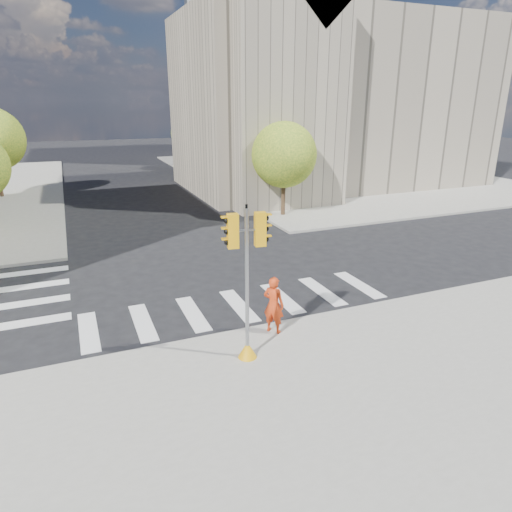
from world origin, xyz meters
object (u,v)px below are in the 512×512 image
at_px(traffic_signal, 247,296).
at_px(lamp_near, 266,141).
at_px(lamp_far, 209,130).
at_px(photographer, 274,305).

bearing_deg(traffic_signal, lamp_near, 72.80).
height_order(lamp_far, photographer, lamp_far).
height_order(lamp_near, traffic_signal, lamp_near).
height_order(lamp_far, traffic_signal, lamp_far).
distance_m(lamp_near, photographer, 20.49).
distance_m(traffic_signal, photographer, 2.04).
height_order(traffic_signal, photographer, traffic_signal).
distance_m(lamp_far, photographer, 33.71).
bearing_deg(lamp_far, photographer, -103.55).
height_order(lamp_near, photographer, lamp_near).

